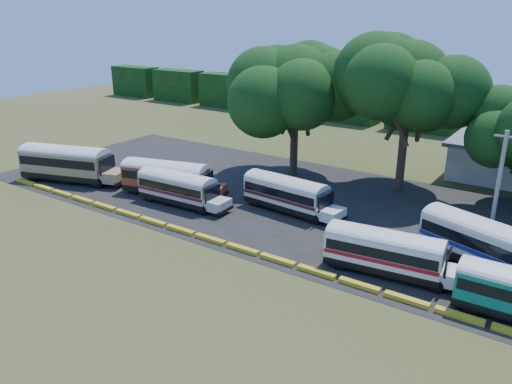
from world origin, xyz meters
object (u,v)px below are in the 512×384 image
Objects in this scene: bus_red at (168,176)px; tree_west at (295,86)px; bus_white_red at (387,250)px; bus_beige at (68,161)px; bus_cream_west at (179,187)px.

tree_west reaches higher than bus_red.
bus_red is 22.67m from bus_white_red.
bus_beige is 24.26m from tree_west.
tree_west is (3.85, 13.57, 7.59)m from bus_cream_west.
bus_cream_west is at bearing -41.78° from bus_red.
bus_white_red is 0.69× the size of tree_west.
bus_white_red is at bearing -7.61° from bus_cream_west.
bus_cream_west is (13.84, 1.40, -0.43)m from bus_beige.
tree_west is (6.45, 12.27, 7.40)m from bus_red.
bus_red is at bearing -117.71° from tree_west.
bus_beige reaches higher than bus_red.
bus_red is at bearing -3.79° from bus_beige.
bus_beige is 1.12× the size of bus_red.
tree_west is at bearing 22.94° from bus_beige.
bus_white_red is (33.70, -0.44, -0.41)m from bus_beige.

